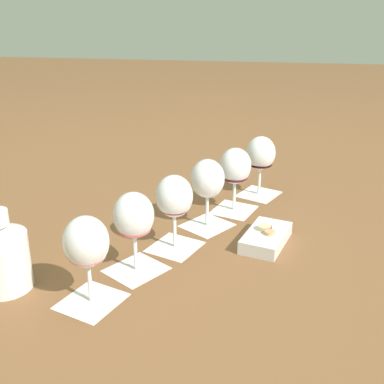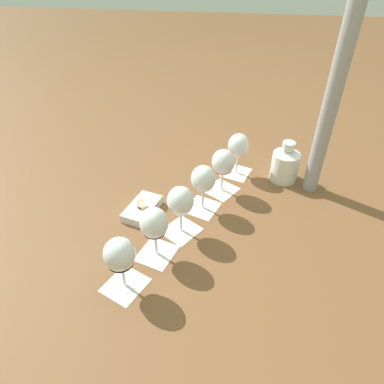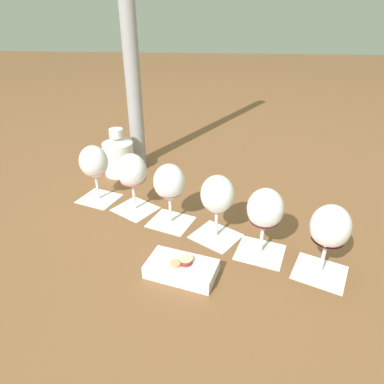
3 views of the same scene
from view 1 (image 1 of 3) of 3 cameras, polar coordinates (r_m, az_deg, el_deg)
ground_plane at (r=1.25m, az=0.12°, el=-5.25°), size 8.00×8.00×0.00m
tasting_card_0 at (r=1.02m, az=-11.84°, el=-12.54°), size 0.15×0.14×0.00m
tasting_card_1 at (r=1.11m, az=-6.63°, el=-9.11°), size 0.16×0.16×0.00m
tasting_card_2 at (r=1.20m, az=-2.05°, el=-6.49°), size 0.15×0.14×0.00m
tasting_card_3 at (r=1.31m, az=1.78°, el=-3.96°), size 0.16×0.16×0.00m
tasting_card_4 at (r=1.41m, az=4.97°, el=-2.11°), size 0.15×0.14×0.00m
tasting_card_5 at (r=1.53m, az=7.90°, el=-0.24°), size 0.15×0.15×0.00m
wine_glass_0 at (r=0.95m, az=-12.41°, el=-6.21°), size 0.09×0.09×0.19m
wine_glass_1 at (r=1.05m, az=-6.92°, el=-3.14°), size 0.09×0.09×0.19m
wine_glass_2 at (r=1.14m, az=-2.13°, el=-0.88°), size 0.09×0.09×0.19m
wine_glass_3 at (r=1.26m, az=1.85°, el=1.25°), size 0.09×0.09×0.19m
wine_glass_4 at (r=1.36m, az=5.14°, el=2.79°), size 0.09×0.09×0.19m
wine_glass_5 at (r=1.49m, az=8.14°, el=4.31°), size 0.09×0.09×0.19m
ceramic_vase at (r=1.08m, az=-21.66°, el=-6.98°), size 0.11×0.11×0.18m
snack_dish at (r=1.22m, az=8.76°, el=-5.32°), size 0.18×0.13×0.05m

